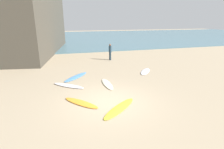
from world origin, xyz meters
TOP-DOWN VIEW (x-y plane):
  - ground_plane at (0.00, 0.00)m, footprint 120.00×120.00m
  - ocean_water at (0.00, 34.16)m, footprint 120.00×40.00m
  - surfboard_0 at (-1.25, 4.52)m, footprint 2.09×2.30m
  - surfboard_1 at (0.28, -0.83)m, footprint 2.24×2.05m
  - surfboard_2 at (-1.39, 0.23)m, footprint 1.76×1.93m
  - surfboard_3 at (-1.87, 2.84)m, footprint 2.03×1.81m
  - surfboard_4 at (4.19, 4.41)m, footprint 1.70×1.98m
  - surfboard_5 at (0.55, 2.48)m, footprint 0.50×2.13m
  - beachgoer_near at (2.66, 9.38)m, footprint 0.30×0.34m

SIDE VIEW (x-z plane):
  - ground_plane at x=0.00m, z-range 0.00..0.00m
  - surfboard_0 at x=-1.25m, z-range 0.00..0.07m
  - surfboard_1 at x=0.28m, z-range 0.00..0.07m
  - surfboard_4 at x=4.19m, z-range 0.00..0.07m
  - surfboard_2 at x=-1.39m, z-range 0.00..0.07m
  - surfboard_5 at x=0.55m, z-range 0.00..0.08m
  - ocean_water at x=0.00m, z-range 0.00..0.08m
  - surfboard_3 at x=-1.87m, z-range 0.00..0.09m
  - beachgoer_near at x=2.66m, z-range 0.09..1.74m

